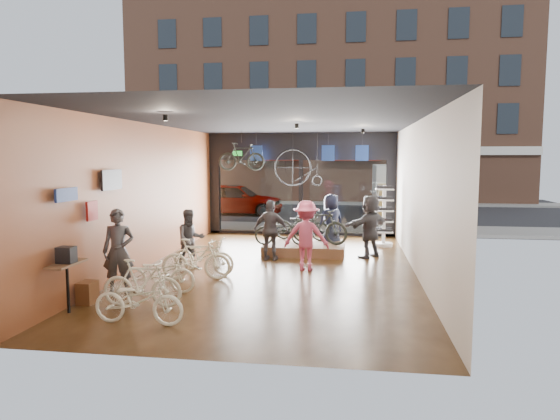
% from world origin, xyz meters
% --- Properties ---
extents(ground_plane, '(7.00, 12.00, 0.04)m').
position_xyz_m(ground_plane, '(0.00, 0.00, -0.02)').
color(ground_plane, black).
rests_on(ground_plane, ground).
extents(ceiling, '(7.00, 12.00, 0.04)m').
position_xyz_m(ceiling, '(0.00, 0.00, 3.82)').
color(ceiling, black).
rests_on(ceiling, ground).
extents(wall_left, '(0.04, 12.00, 3.80)m').
position_xyz_m(wall_left, '(-3.52, 0.00, 1.90)').
color(wall_left, '#974D27').
rests_on(wall_left, ground).
extents(wall_right, '(0.04, 12.00, 3.80)m').
position_xyz_m(wall_right, '(3.52, 0.00, 1.90)').
color(wall_right, beige).
rests_on(wall_right, ground).
extents(wall_back, '(7.00, 0.04, 3.80)m').
position_xyz_m(wall_back, '(0.00, -6.02, 1.90)').
color(wall_back, beige).
rests_on(wall_back, ground).
extents(storefront, '(7.00, 0.26, 3.80)m').
position_xyz_m(storefront, '(0.00, 6.00, 1.90)').
color(storefront, black).
rests_on(storefront, ground).
extents(exit_sign, '(0.35, 0.06, 0.18)m').
position_xyz_m(exit_sign, '(-2.40, 5.88, 3.05)').
color(exit_sign, '#198C26').
rests_on(exit_sign, storefront).
extents(street_road, '(30.00, 18.00, 0.02)m').
position_xyz_m(street_road, '(0.00, 15.00, -0.01)').
color(street_road, black).
rests_on(street_road, ground).
extents(sidewalk_near, '(30.00, 2.40, 0.12)m').
position_xyz_m(sidewalk_near, '(0.00, 7.20, 0.06)').
color(sidewalk_near, slate).
rests_on(sidewalk_near, ground).
extents(sidewalk_far, '(30.00, 2.00, 0.12)m').
position_xyz_m(sidewalk_far, '(0.00, 19.00, 0.06)').
color(sidewalk_far, slate).
rests_on(sidewalk_far, ground).
extents(opposite_building, '(26.00, 5.00, 14.00)m').
position_xyz_m(opposite_building, '(0.00, 21.50, 7.00)').
color(opposite_building, brown).
rests_on(opposite_building, ground).
extents(street_car, '(4.73, 1.90, 1.61)m').
position_xyz_m(street_car, '(-3.93, 12.00, 0.81)').
color(street_car, gray).
rests_on(street_car, street_road).
extents(box_truck, '(2.15, 6.45, 2.54)m').
position_xyz_m(box_truck, '(4.04, 11.00, 1.27)').
color(box_truck, silver).
rests_on(box_truck, street_road).
extents(floor_bike_0, '(1.65, 0.62, 0.86)m').
position_xyz_m(floor_bike_0, '(-1.73, -4.64, 0.43)').
color(floor_bike_0, white).
rests_on(floor_bike_0, ground_plane).
extents(floor_bike_1, '(1.59, 0.52, 0.94)m').
position_xyz_m(floor_bike_1, '(-2.09, -3.68, 0.47)').
color(floor_bike_1, white).
rests_on(floor_bike_1, ground_plane).
extents(floor_bike_2, '(1.63, 0.62, 0.84)m').
position_xyz_m(floor_bike_2, '(-2.18, -2.63, 0.42)').
color(floor_bike_2, white).
rests_on(floor_bike_2, ground_plane).
extents(floor_bike_3, '(1.69, 0.65, 0.99)m').
position_xyz_m(floor_bike_3, '(-1.73, -1.43, 0.49)').
color(floor_bike_3, white).
rests_on(floor_bike_3, ground_plane).
extents(floor_bike_4, '(1.81, 1.00, 0.90)m').
position_xyz_m(floor_bike_4, '(-1.76, -0.76, 0.45)').
color(floor_bike_4, white).
rests_on(floor_bike_4, ground_plane).
extents(display_platform, '(2.40, 1.80, 0.30)m').
position_xyz_m(display_platform, '(0.50, 2.30, 0.15)').
color(display_platform, brown).
rests_on(display_platform, ground_plane).
extents(display_bike_left, '(1.67, 0.67, 0.86)m').
position_xyz_m(display_bike_left, '(-0.13, 1.87, 0.73)').
color(display_bike_left, black).
rests_on(display_bike_left, display_platform).
extents(display_bike_mid, '(1.89, 1.08, 1.10)m').
position_xyz_m(display_bike_mid, '(0.93, 2.24, 0.85)').
color(display_bike_mid, black).
rests_on(display_bike_mid, display_platform).
extents(display_bike_right, '(1.86, 0.88, 0.94)m').
position_xyz_m(display_bike_right, '(0.35, 2.84, 0.77)').
color(display_bike_right, black).
rests_on(display_bike_right, display_platform).
extents(customer_0, '(0.75, 0.58, 1.82)m').
position_xyz_m(customer_0, '(-2.99, -2.79, 0.91)').
color(customer_0, '#3F3F44').
rests_on(customer_0, ground_plane).
extents(customer_1, '(0.96, 0.92, 1.56)m').
position_xyz_m(customer_1, '(-2.23, -0.31, 0.78)').
color(customer_1, '#3F3F44').
rests_on(customer_1, ground_plane).
extents(customer_2, '(1.05, 0.53, 1.71)m').
position_xyz_m(customer_2, '(-0.34, 1.07, 0.86)').
color(customer_2, '#3F3F44').
rests_on(customer_2, ground_plane).
extents(customer_3, '(1.20, 0.74, 1.80)m').
position_xyz_m(customer_3, '(0.76, -0.04, 0.90)').
color(customer_3, '#CC4C72').
rests_on(customer_3, ground_plane).
extents(customer_4, '(1.03, 0.93, 1.76)m').
position_xyz_m(customer_4, '(1.27, 2.89, 0.88)').
color(customer_4, '#161C33').
rests_on(customer_4, ground_plane).
extents(customer_5, '(1.52, 1.63, 1.83)m').
position_xyz_m(customer_5, '(2.43, 1.89, 0.91)').
color(customer_5, '#3F3F44').
rests_on(customer_5, ground_plane).
extents(sunglasses_rack, '(0.62, 0.53, 2.01)m').
position_xyz_m(sunglasses_rack, '(2.95, 3.84, 1.00)').
color(sunglasses_rack, white).
rests_on(sunglasses_rack, ground_plane).
extents(wall_merch, '(0.40, 2.40, 2.60)m').
position_xyz_m(wall_merch, '(-3.38, -3.50, 1.30)').
color(wall_merch, navy).
rests_on(wall_merch, wall_left).
extents(penny_farthing, '(1.61, 0.06, 1.29)m').
position_xyz_m(penny_farthing, '(0.11, 4.67, 2.50)').
color(penny_farthing, black).
rests_on(penny_farthing, ceiling).
extents(hung_bike, '(1.61, 0.56, 0.95)m').
position_xyz_m(hung_bike, '(-1.87, 4.20, 2.93)').
color(hung_bike, black).
rests_on(hung_bike, ceiling).
extents(jersey_left, '(0.45, 0.03, 0.55)m').
position_xyz_m(jersey_left, '(-1.55, 5.20, 3.05)').
color(jersey_left, '#1E3F99').
rests_on(jersey_left, ceiling).
extents(jersey_mid, '(0.45, 0.03, 0.55)m').
position_xyz_m(jersey_mid, '(1.04, 5.20, 3.05)').
color(jersey_mid, '#1E3F99').
rests_on(jersey_mid, ceiling).
extents(jersey_right, '(0.45, 0.03, 0.55)m').
position_xyz_m(jersey_right, '(2.23, 5.20, 3.05)').
color(jersey_right, '#1E3F99').
rests_on(jersey_right, ceiling).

